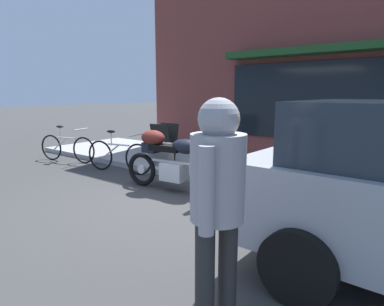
{
  "coord_description": "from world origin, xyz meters",
  "views": [
    {
      "loc": [
        3.47,
        -3.78,
        1.74
      ],
      "look_at": [
        -0.01,
        0.71,
        0.7
      ],
      "focal_mm": 30.81,
      "sensor_mm": 36.0,
      "label": 1
    }
  ],
  "objects_px": {
    "pedestrian_walking": "(218,191)",
    "second_bicycle_by_cafe": "(67,148)",
    "touring_motorcycle": "(171,158)",
    "sandwich_board_sign": "(165,143)",
    "parked_bicycle": "(118,156)"
  },
  "relations": [
    {
      "from": "touring_motorcycle",
      "to": "second_bicycle_by_cafe",
      "type": "distance_m",
      "value": 3.79
    },
    {
      "from": "parked_bicycle",
      "to": "pedestrian_walking",
      "type": "distance_m",
      "value": 5.32
    },
    {
      "from": "touring_motorcycle",
      "to": "sandwich_board_sign",
      "type": "distance_m",
      "value": 1.92
    },
    {
      "from": "parked_bicycle",
      "to": "sandwich_board_sign",
      "type": "relative_size",
      "value": 1.88
    },
    {
      "from": "parked_bicycle",
      "to": "pedestrian_walking",
      "type": "height_order",
      "value": "pedestrian_walking"
    },
    {
      "from": "touring_motorcycle",
      "to": "second_bicycle_by_cafe",
      "type": "xyz_separation_m",
      "value": [
        -3.77,
        0.27,
        -0.23
      ]
    },
    {
      "from": "sandwich_board_sign",
      "to": "second_bicycle_by_cafe",
      "type": "distance_m",
      "value": 2.63
    },
    {
      "from": "touring_motorcycle",
      "to": "sandwich_board_sign",
      "type": "bearing_deg",
      "value": 135.92
    },
    {
      "from": "touring_motorcycle",
      "to": "pedestrian_walking",
      "type": "distance_m",
      "value": 3.65
    },
    {
      "from": "sandwich_board_sign",
      "to": "second_bicycle_by_cafe",
      "type": "height_order",
      "value": "sandwich_board_sign"
    },
    {
      "from": "pedestrian_walking",
      "to": "sandwich_board_sign",
      "type": "bearing_deg",
      "value": 136.3
    },
    {
      "from": "touring_motorcycle",
      "to": "pedestrian_walking",
      "type": "bearing_deg",
      "value": -43.49
    },
    {
      "from": "second_bicycle_by_cafe",
      "to": "sandwich_board_sign",
      "type": "bearing_deg",
      "value": 24.12
    },
    {
      "from": "pedestrian_walking",
      "to": "sandwich_board_sign",
      "type": "height_order",
      "value": "pedestrian_walking"
    },
    {
      "from": "pedestrian_walking",
      "to": "second_bicycle_by_cafe",
      "type": "distance_m",
      "value": 7.0
    }
  ]
}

